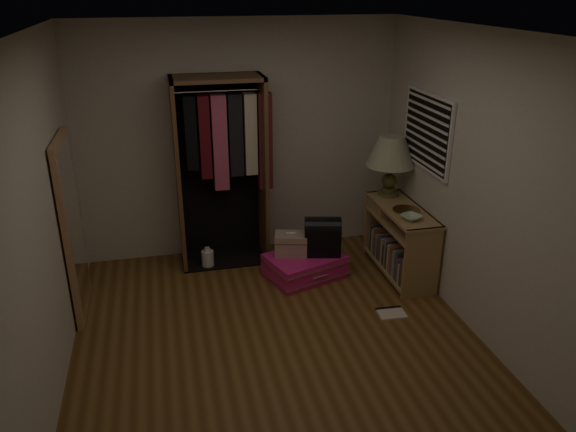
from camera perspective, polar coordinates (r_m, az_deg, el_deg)
The scene contains 13 objects.
ground at distance 5.01m, azimuth -0.89°, elevation -12.92°, with size 4.00×4.00×0.00m, color brown.
room_walls at distance 4.37m, azimuth -0.16°, elevation 3.75°, with size 3.52×4.02×2.60m.
console_bookshelf at distance 6.11m, azimuth 11.15°, elevation -2.23°, with size 0.42×1.12×0.75m.
open_wardrobe at distance 6.04m, azimuth -6.47°, elevation 6.15°, with size 1.02×0.50×2.05m.
floor_mirror at distance 5.46m, azimuth -21.04°, elevation -1.16°, with size 0.06×0.80×1.70m.
pink_suitcase at distance 6.01m, azimuth 1.71°, elevation -5.05°, with size 0.93×0.79×0.24m.
train_case at distance 5.94m, azimuth 0.31°, elevation -2.84°, with size 0.39×0.32×0.25m.
black_bag at distance 5.92m, azimuth 3.53°, elevation -1.94°, with size 0.43×0.33×0.41m.
table_lamp at distance 6.13m, azimuth 10.44°, elevation 6.38°, with size 0.58×0.58×0.66m.
brass_tray at distance 5.87m, azimuth 11.92°, elevation 0.60°, with size 0.33×0.33×0.02m.
ceramic_bowl at distance 5.66m, azimuth 12.40°, elevation -0.14°, with size 0.19×0.19×0.05m, color #B0D2AF.
white_jug at distance 6.26m, azimuth -8.15°, elevation -4.31°, with size 0.18×0.18×0.24m.
floor_book at distance 5.50m, azimuth 10.40°, elevation -9.62°, with size 0.27×0.22×0.02m.
Camera 1 is at (-0.85, -3.99, 2.92)m, focal length 35.00 mm.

